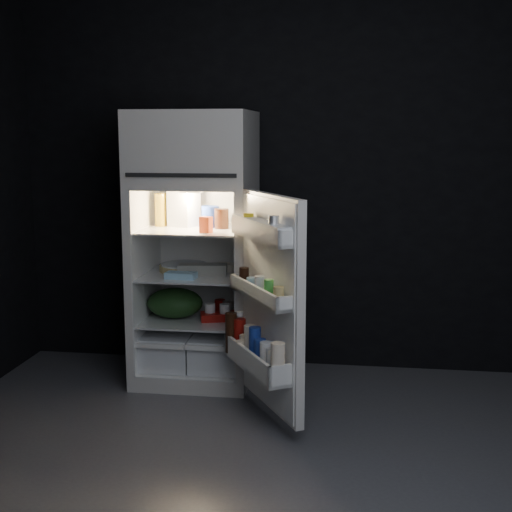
% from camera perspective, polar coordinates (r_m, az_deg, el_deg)
% --- Properties ---
extents(floor, '(4.00, 3.40, 0.00)m').
position_cam_1_polar(floor, '(3.65, 1.46, -16.92)').
color(floor, '#4F4F55').
rests_on(floor, ground).
extents(wall_back, '(4.00, 0.00, 2.70)m').
position_cam_1_polar(wall_back, '(4.96, 3.89, 6.44)').
color(wall_back, black).
rests_on(wall_back, ground).
extents(wall_front, '(4.00, 0.00, 2.70)m').
position_cam_1_polar(wall_front, '(1.61, -5.59, -0.69)').
color(wall_front, black).
rests_on(wall_front, ground).
extents(refrigerator, '(0.76, 0.71, 1.78)m').
position_cam_1_polar(refrigerator, '(4.73, -4.84, 1.45)').
color(refrigerator, silver).
rests_on(refrigerator, ground).
extents(fridge_door, '(0.53, 0.72, 1.22)m').
position_cam_1_polar(fridge_door, '(4.01, 0.85, -4.05)').
color(fridge_door, silver).
rests_on(fridge_door, ground).
extents(milk_jug, '(0.21, 0.21, 0.24)m').
position_cam_1_polar(milk_jug, '(4.77, -5.79, 3.82)').
color(milk_jug, white).
rests_on(milk_jug, refrigerator).
extents(mayo_jar, '(0.15, 0.15, 0.14)m').
position_cam_1_polar(mayo_jar, '(4.71, -3.67, 3.16)').
color(mayo_jar, navy).
rests_on(mayo_jar, refrigerator).
extents(jam_jar, '(0.11, 0.11, 0.13)m').
position_cam_1_polar(jam_jar, '(4.64, -2.77, 3.00)').
color(jam_jar, black).
rests_on(jam_jar, refrigerator).
extents(amber_bottle, '(0.10, 0.10, 0.22)m').
position_cam_1_polar(amber_bottle, '(4.79, -7.63, 3.69)').
color(amber_bottle, '#AA871B').
rests_on(amber_bottle, refrigerator).
extents(small_carton, '(0.08, 0.07, 0.10)m').
position_cam_1_polar(small_carton, '(4.46, -4.02, 2.52)').
color(small_carton, '#D64319').
rests_on(small_carton, refrigerator).
extents(egg_carton, '(0.33, 0.16, 0.07)m').
position_cam_1_polar(egg_carton, '(4.66, -4.30, -1.08)').
color(egg_carton, gray).
rests_on(egg_carton, refrigerator).
extents(pie, '(0.40, 0.40, 0.04)m').
position_cam_1_polar(pie, '(4.80, -5.75, -0.96)').
color(pie, tan).
rests_on(pie, refrigerator).
extents(flat_package, '(0.20, 0.11, 0.04)m').
position_cam_1_polar(flat_package, '(4.56, -6.02, -1.56)').
color(flat_package, '#8BBBD7').
rests_on(flat_package, refrigerator).
extents(wrapped_pkg, '(0.14, 0.12, 0.05)m').
position_cam_1_polar(wrapped_pkg, '(4.79, -2.42, -0.90)').
color(wrapped_pkg, beige).
rests_on(wrapped_pkg, refrigerator).
extents(produce_bag, '(0.46, 0.42, 0.20)m').
position_cam_1_polar(produce_bag, '(4.78, -6.50, -3.75)').
color(produce_bag, '#193815').
rests_on(produce_bag, refrigerator).
extents(yogurt_tray, '(0.26, 0.19, 0.05)m').
position_cam_1_polar(yogurt_tray, '(4.70, -2.98, -4.84)').
color(yogurt_tray, '#9F130D').
rests_on(yogurt_tray, refrigerator).
extents(small_can_red, '(0.08, 0.08, 0.09)m').
position_cam_1_polar(small_can_red, '(4.89, -2.90, -4.02)').
color(small_can_red, '#9F130D').
rests_on(small_can_red, refrigerator).
extents(small_can_silver, '(0.08, 0.08, 0.09)m').
position_cam_1_polar(small_can_silver, '(4.85, -2.27, -4.14)').
color(small_can_silver, white).
rests_on(small_can_silver, refrigerator).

